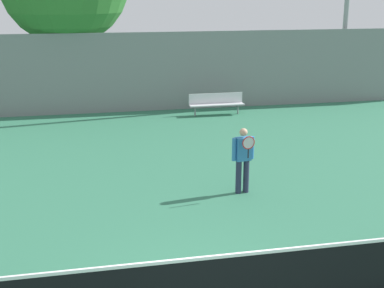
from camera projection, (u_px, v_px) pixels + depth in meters
name	position (u px, v px, depth m)	size (l,w,h in m)	color
tennis_net	(212.00, 287.00, 7.80)	(10.14, 0.09, 1.04)	#195128
tennis_player	(243.00, 157.00, 12.63)	(0.56, 0.44, 1.60)	#282D47
bench_courtside_far	(216.00, 102.00, 20.79)	(2.15, 0.40, 0.83)	silver
back_fence	(124.00, 73.00, 21.00)	(25.84, 0.06, 3.12)	gray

